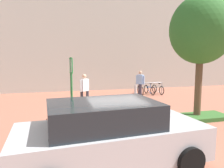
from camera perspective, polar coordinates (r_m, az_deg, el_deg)
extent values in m
plane|color=#9E5B47|center=(9.68, 1.13, -7.97)|extent=(60.00, 60.00, 0.00)
cube|color=#B2ADA3|center=(17.13, -6.22, 15.32)|extent=(28.00, 1.20, 10.00)
cube|color=#336028|center=(8.29, 10.11, -10.07)|extent=(7.00, 1.10, 0.16)
cylinder|color=brown|center=(9.29, 22.70, -0.78)|extent=(0.28, 0.28, 2.66)
ellipsoid|color=#2D6628|center=(9.29, 23.39, 13.63)|extent=(2.51, 2.51, 2.76)
cylinder|color=#2D7238|center=(7.30, -11.07, -2.80)|extent=(0.08, 0.08, 2.54)
cube|color=#198C33|center=(7.20, -11.26, 5.00)|extent=(0.09, 0.36, 0.52)
cube|color=white|center=(7.20, -11.26, 5.00)|extent=(0.09, 0.30, 0.44)
torus|color=black|center=(7.43, -15.43, -10.21)|extent=(0.65, 0.26, 0.66)
torus|color=black|center=(7.78, -8.16, -9.26)|extent=(0.65, 0.26, 0.66)
cylinder|color=silver|center=(7.53, -11.75, -8.14)|extent=(0.81, 0.29, 0.04)
cylinder|color=silver|center=(7.63, -10.99, -9.89)|extent=(0.59, 0.22, 0.44)
cylinder|color=silver|center=(7.44, -13.10, -7.41)|extent=(0.04, 0.04, 0.28)
cube|color=black|center=(7.40, -13.14, -6.21)|extent=(0.21, 0.14, 0.05)
cylinder|color=silver|center=(7.61, -9.06, -5.90)|extent=(0.17, 0.41, 0.04)
cylinder|color=#99999E|center=(14.43, 6.65, -1.44)|extent=(0.06, 0.06, 0.80)
cylinder|color=#99999E|center=(15.39, 13.61, -1.06)|extent=(0.06, 0.06, 0.80)
cylinder|color=#99999E|center=(14.83, 10.27, 0.28)|extent=(2.05, 0.17, 0.06)
torus|color=black|center=(14.16, 8.31, -2.02)|extent=(0.14, 0.61, 0.61)
torus|color=black|center=(15.05, 7.40, -1.47)|extent=(0.14, 0.61, 0.61)
cylinder|color=gold|center=(14.57, 7.85, -0.95)|extent=(0.14, 0.77, 0.03)
cylinder|color=gold|center=(14.70, 7.75, -1.80)|extent=(0.11, 0.56, 0.40)
cylinder|color=gold|center=(14.40, 8.03, -0.61)|extent=(0.03, 0.03, 0.26)
cube|color=black|center=(14.38, 8.04, -0.03)|extent=(0.10, 0.19, 0.05)
cylinder|color=gold|center=(14.89, 7.53, 0.15)|extent=(0.39, 0.09, 0.04)
torus|color=black|center=(14.48, 11.19, -1.88)|extent=(0.11, 0.61, 0.61)
torus|color=black|center=(15.29, 9.39, -1.38)|extent=(0.11, 0.61, 0.61)
cylinder|color=#194CA5|center=(14.85, 10.28, -0.85)|extent=(0.10, 0.77, 0.03)
cylinder|color=#194CA5|center=(14.97, 10.09, -1.69)|extent=(0.08, 0.56, 0.40)
cylinder|color=#194CA5|center=(14.69, 10.62, -0.51)|extent=(0.03, 0.03, 0.26)
cube|color=black|center=(14.68, 10.63, 0.06)|extent=(0.09, 0.19, 0.05)
cylinder|color=#194CA5|center=(15.13, 9.63, 0.22)|extent=(0.39, 0.07, 0.04)
torus|color=black|center=(14.83, 13.52, -1.74)|extent=(0.11, 0.61, 0.61)
torus|color=black|center=(15.61, 11.61, -1.26)|extent=(0.11, 0.61, 0.61)
cylinder|color=silver|center=(15.19, 12.56, -0.74)|extent=(0.11, 0.77, 0.03)
cylinder|color=silver|center=(15.29, 12.35, -1.56)|extent=(0.09, 0.56, 0.40)
cylinder|color=silver|center=(15.03, 12.92, -0.40)|extent=(0.03, 0.03, 0.26)
cube|color=black|center=(15.01, 12.93, 0.16)|extent=(0.09, 0.19, 0.05)
cylinder|color=silver|center=(15.46, 11.87, 0.31)|extent=(0.39, 0.07, 0.04)
cylinder|color=#ADADB2|center=(12.79, 6.45, -2.29)|extent=(0.16, 0.16, 0.90)
cylinder|color=#2D2D38|center=(10.80, -6.78, -4.13)|extent=(0.14, 0.14, 0.85)
cylinder|color=#2D2D38|center=(10.85, -8.33, -4.11)|extent=(0.14, 0.14, 0.85)
cube|color=white|center=(10.71, -7.62, -0.26)|extent=(0.46, 0.43, 0.62)
cylinder|color=white|center=(10.89, -6.63, -0.29)|extent=(0.09, 0.09, 0.59)
cylinder|color=white|center=(10.53, -8.64, -0.56)|extent=(0.09, 0.09, 0.59)
sphere|color=tan|center=(10.66, -7.66, 2.14)|extent=(0.22, 0.22, 0.22)
cylinder|color=#383342|center=(13.60, 7.92, -1.86)|extent=(0.14, 0.14, 0.85)
cylinder|color=#383342|center=(13.85, 7.60, -1.70)|extent=(0.14, 0.14, 0.85)
cube|color=#8CB2E5|center=(13.63, 7.81, 1.27)|extent=(0.44, 0.46, 0.62)
cylinder|color=#8CB2E5|center=(13.52, 8.80, 1.08)|extent=(0.09, 0.09, 0.59)
cylinder|color=#8CB2E5|center=(13.75, 6.83, 1.21)|extent=(0.09, 0.09, 0.59)
sphere|color=tan|center=(13.60, 7.84, 3.16)|extent=(0.22, 0.22, 0.22)
cube|color=#B7B7BC|center=(4.95, -0.03, -15.49)|extent=(4.40, 2.07, 0.76)
cube|color=#1E2328|center=(4.68, -2.38, -8.29)|extent=(2.50, 1.73, 0.56)
cylinder|color=black|center=(6.38, 10.21, -13.07)|extent=(0.65, 0.26, 0.64)
cylinder|color=black|center=(5.00, 20.70, -19.25)|extent=(0.65, 0.26, 0.64)
cylinder|color=black|center=(5.68, -17.86, -15.88)|extent=(0.65, 0.26, 0.64)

